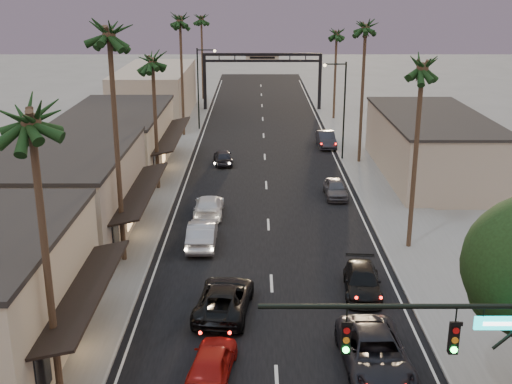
{
  "coord_description": "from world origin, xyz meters",
  "views": [
    {
      "loc": [
        -0.87,
        -12.7,
        15.51
      ],
      "look_at": [
        -0.84,
        27.48,
        2.5
      ],
      "focal_mm": 45.0,
      "sensor_mm": 36.0,
      "label": 1
    }
  ],
  "objects_px": {
    "curbside_black": "(362,282)",
    "arch": "(262,67)",
    "oncoming_red": "(212,362)",
    "palm_ld": "(180,17)",
    "palm_rc": "(337,30)",
    "oncoming_pickup": "(224,298)",
    "traffic_signal": "(475,352)",
    "curbside_near": "(375,354)",
    "palm_far": "(201,16)",
    "streetlight_right": "(341,103)",
    "oncoming_silver": "(202,234)",
    "palm_la": "(30,110)",
    "palm_ra": "(423,60)",
    "palm_rb": "(366,23)",
    "palm_lc": "(152,56)",
    "streetlight_left": "(201,82)",
    "palm_lb": "(109,27)"
  },
  "relations": [
    {
      "from": "palm_ld",
      "to": "palm_rc",
      "type": "relative_size",
      "value": 1.16
    },
    {
      "from": "oncoming_red",
      "to": "palm_ld",
      "type": "bearing_deg",
      "value": -75.11
    },
    {
      "from": "oncoming_red",
      "to": "curbside_near",
      "type": "distance_m",
      "value": 6.82
    },
    {
      "from": "palm_lc",
      "to": "traffic_signal",
      "type": "bearing_deg",
      "value": -65.94
    },
    {
      "from": "palm_rc",
      "to": "oncoming_red",
      "type": "xyz_separation_m",
      "value": [
        -11.27,
        -53.71,
        -9.76
      ]
    },
    {
      "from": "palm_lc",
      "to": "palm_rb",
      "type": "height_order",
      "value": "palm_rb"
    },
    {
      "from": "streetlight_right",
      "to": "curbside_black",
      "type": "relative_size",
      "value": 1.96
    },
    {
      "from": "curbside_near",
      "to": "oncoming_red",
      "type": "bearing_deg",
      "value": -178.1
    },
    {
      "from": "palm_lc",
      "to": "palm_rb",
      "type": "bearing_deg",
      "value": 24.94
    },
    {
      "from": "arch",
      "to": "oncoming_pickup",
      "type": "height_order",
      "value": "arch"
    },
    {
      "from": "oncoming_pickup",
      "to": "palm_ld",
      "type": "bearing_deg",
      "value": -74.32
    },
    {
      "from": "palm_rb",
      "to": "oncoming_pickup",
      "type": "distance_m",
      "value": 32.46
    },
    {
      "from": "palm_la",
      "to": "curbside_near",
      "type": "height_order",
      "value": "palm_la"
    },
    {
      "from": "streetlight_right",
      "to": "oncoming_silver",
      "type": "bearing_deg",
      "value": -118.3
    },
    {
      "from": "palm_rc",
      "to": "palm_far",
      "type": "height_order",
      "value": "palm_far"
    },
    {
      "from": "palm_far",
      "to": "curbside_near",
      "type": "height_order",
      "value": "palm_far"
    },
    {
      "from": "traffic_signal",
      "to": "palm_lc",
      "type": "relative_size",
      "value": 0.7
    },
    {
      "from": "palm_ra",
      "to": "palm_la",
      "type": "bearing_deg",
      "value": -138.91
    },
    {
      "from": "streetlight_right",
      "to": "oncoming_red",
      "type": "xyz_separation_m",
      "value": [
        -9.59,
        -34.71,
        -4.62
      ]
    },
    {
      "from": "traffic_signal",
      "to": "streetlight_right",
      "type": "xyz_separation_m",
      "value": [
        1.23,
        41.0,
        0.25
      ]
    },
    {
      "from": "streetlight_right",
      "to": "arch",
      "type": "bearing_deg",
      "value": 105.47
    },
    {
      "from": "palm_la",
      "to": "curbside_near",
      "type": "distance_m",
      "value": 16.68
    },
    {
      "from": "palm_rb",
      "to": "curbside_near",
      "type": "bearing_deg",
      "value": -97.64
    },
    {
      "from": "oncoming_silver",
      "to": "traffic_signal",
      "type": "bearing_deg",
      "value": 115.49
    },
    {
      "from": "traffic_signal",
      "to": "oncoming_pickup",
      "type": "distance_m",
      "value": 14.95
    },
    {
      "from": "palm_rc",
      "to": "streetlight_right",
      "type": "bearing_deg",
      "value": -95.05
    },
    {
      "from": "curbside_near",
      "to": "palm_ld",
      "type": "bearing_deg",
      "value": 104.38
    },
    {
      "from": "curbside_near",
      "to": "streetlight_right",
      "type": "bearing_deg",
      "value": 83.7
    },
    {
      "from": "palm_la",
      "to": "curbside_black",
      "type": "xyz_separation_m",
      "value": [
        13.34,
        8.86,
        -10.78
      ]
    },
    {
      "from": "palm_la",
      "to": "palm_far",
      "type": "distance_m",
      "value": 69.0
    },
    {
      "from": "palm_ld",
      "to": "palm_far",
      "type": "height_order",
      "value": "palm_ld"
    },
    {
      "from": "palm_rb",
      "to": "oncoming_pickup",
      "type": "relative_size",
      "value": 2.62
    },
    {
      "from": "curbside_black",
      "to": "arch",
      "type": "bearing_deg",
      "value": 100.07
    },
    {
      "from": "palm_rc",
      "to": "palm_rb",
      "type": "bearing_deg",
      "value": -90.0
    },
    {
      "from": "curbside_near",
      "to": "traffic_signal",
      "type": "bearing_deg",
      "value": -78.63
    },
    {
      "from": "streetlight_left",
      "to": "oncoming_silver",
      "type": "bearing_deg",
      "value": -85.36
    },
    {
      "from": "streetlight_left",
      "to": "oncoming_pickup",
      "type": "bearing_deg",
      "value": -83.91
    },
    {
      "from": "streetlight_right",
      "to": "palm_lb",
      "type": "xyz_separation_m",
      "value": [
        -15.52,
        -23.0,
        8.06
      ]
    },
    {
      "from": "oncoming_pickup",
      "to": "oncoming_silver",
      "type": "bearing_deg",
      "value": -71.62
    },
    {
      "from": "traffic_signal",
      "to": "arch",
      "type": "xyz_separation_m",
      "value": [
        -5.69,
        66.0,
        0.45
      ]
    },
    {
      "from": "streetlight_right",
      "to": "palm_rc",
      "type": "xyz_separation_m",
      "value": [
        1.68,
        19.0,
        5.14
      ]
    },
    {
      "from": "oncoming_red",
      "to": "palm_ra",
      "type": "bearing_deg",
      "value": -122.08
    },
    {
      "from": "palm_la",
      "to": "oncoming_red",
      "type": "xyz_separation_m",
      "value": [
        5.93,
        1.29,
        -10.73
      ]
    },
    {
      "from": "oncoming_silver",
      "to": "curbside_near",
      "type": "bearing_deg",
      "value": 120.98
    },
    {
      "from": "traffic_signal",
      "to": "palm_la",
      "type": "height_order",
      "value": "palm_la"
    },
    {
      "from": "palm_lb",
      "to": "palm_far",
      "type": "relative_size",
      "value": 1.15
    },
    {
      "from": "palm_lc",
      "to": "oncoming_red",
      "type": "xyz_separation_m",
      "value": [
        5.93,
        -25.71,
        -9.76
      ]
    },
    {
      "from": "arch",
      "to": "streetlight_right",
      "type": "relative_size",
      "value": 1.69
    },
    {
      "from": "palm_far",
      "to": "palm_rb",
      "type": "bearing_deg",
      "value": -63.57
    },
    {
      "from": "palm_rc",
      "to": "oncoming_pickup",
      "type": "bearing_deg",
      "value": -102.87
    }
  ]
}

